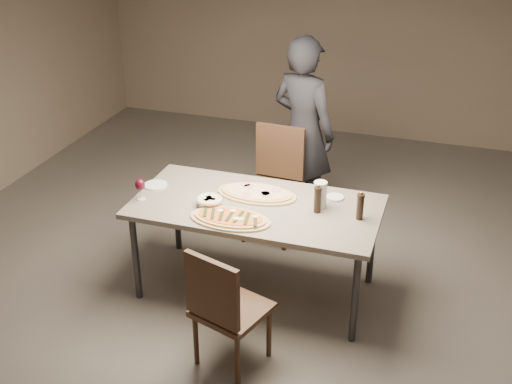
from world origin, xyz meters
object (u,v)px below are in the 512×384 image
(carafe, at_px, (320,195))
(dining_table, at_px, (256,211))
(bread_basket, at_px, (209,201))
(chair_far, at_px, (275,176))
(pepper_mill_left, at_px, (360,206))
(diner, at_px, (303,132))
(ham_pizza, at_px, (257,193))
(chair_near, at_px, (224,305))
(zucchini_pizza, at_px, (230,218))

(carafe, bearing_deg, dining_table, -166.73)
(bread_basket, relative_size, chair_far, 0.20)
(pepper_mill_left, relative_size, diner, 0.12)
(bread_basket, distance_m, diner, 1.41)
(dining_table, bearing_deg, ham_pizza, 106.08)
(ham_pizza, distance_m, pepper_mill_left, 0.81)
(pepper_mill_left, height_order, chair_near, pepper_mill_left)
(chair_near, relative_size, chair_far, 0.91)
(bread_basket, height_order, pepper_mill_left, pepper_mill_left)
(pepper_mill_left, distance_m, carafe, 0.32)
(diner, bearing_deg, carafe, 131.76)
(pepper_mill_left, bearing_deg, ham_pizza, 171.06)
(dining_table, xyz_separation_m, chair_far, (-0.12, 0.91, -0.15))
(ham_pizza, xyz_separation_m, chair_near, (0.12, -1.03, -0.27))
(bread_basket, relative_size, chair_near, 0.21)
(zucchini_pizza, bearing_deg, ham_pizza, 59.70)
(zucchini_pizza, xyz_separation_m, bread_basket, (-0.21, 0.15, 0.02))
(bread_basket, bearing_deg, chair_near, -62.93)
(ham_pizza, bearing_deg, zucchini_pizza, -91.65)
(ham_pizza, relative_size, carafe, 3.08)
(pepper_mill_left, relative_size, carafe, 1.08)
(chair_far, bearing_deg, zucchini_pizza, 94.70)
(carafe, bearing_deg, diner, 109.95)
(carafe, bearing_deg, pepper_mill_left, -16.58)
(zucchini_pizza, distance_m, ham_pizza, 0.42)
(dining_table, relative_size, diner, 1.05)
(pepper_mill_left, height_order, chair_far, chair_far)
(bread_basket, distance_m, chair_far, 1.09)
(chair_near, bearing_deg, dining_table, 112.92)
(chair_near, distance_m, diner, 2.15)
(diner, bearing_deg, pepper_mill_left, 142.14)
(chair_far, xyz_separation_m, diner, (0.16, 0.32, 0.31))
(bread_basket, bearing_deg, carafe, 17.23)
(dining_table, distance_m, carafe, 0.49)
(bread_basket, height_order, chair_far, chair_far)
(carafe, relative_size, chair_far, 0.20)
(carafe, bearing_deg, chair_far, 125.15)
(carafe, distance_m, diner, 1.20)
(dining_table, xyz_separation_m, diner, (0.04, 1.24, 0.16))
(chair_near, bearing_deg, bread_basket, 135.17)
(carafe, relative_size, chair_near, 0.22)
(carafe, xyz_separation_m, chair_near, (-0.37, -0.99, -0.35))
(bread_basket, xyz_separation_m, chair_near, (0.39, -0.76, -0.30))
(bread_basket, relative_size, carafe, 0.96)
(ham_pizza, xyz_separation_m, diner, (0.08, 1.10, 0.09))
(chair_near, bearing_deg, ham_pizza, 114.50)
(pepper_mill_left, bearing_deg, bread_basket, -172.23)
(diner, bearing_deg, ham_pizza, 107.71)
(carafe, bearing_deg, chair_near, -110.67)
(chair_near, bearing_deg, pepper_mill_left, 71.14)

